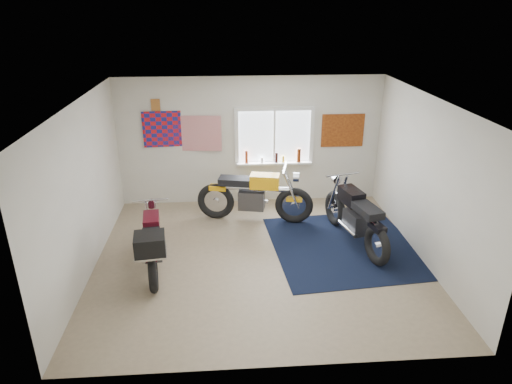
{
  "coord_description": "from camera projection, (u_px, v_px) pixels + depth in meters",
  "views": [
    {
      "loc": [
        -0.54,
        -6.72,
        4.08
      ],
      "look_at": [
        -0.03,
        0.4,
        1.08
      ],
      "focal_mm": 32.0,
      "sensor_mm": 36.0,
      "label": 1
    }
  ],
  "objects": [
    {
      "name": "triumph_poster",
      "position": [
        343.0,
        131.0,
        9.6
      ],
      "size": [
        0.9,
        0.03,
        0.7
      ],
      "primitive_type": "cube",
      "color": "#A54C14",
      "rests_on": "room_shell"
    },
    {
      "name": "oil_bottles",
      "position": [
        278.0,
        157.0,
        9.64
      ],
      "size": [
        1.19,
        0.09,
        0.3
      ],
      "color": "maroon",
      "rests_on": "window_assembly"
    },
    {
      "name": "room_shell",
      "position": [
        260.0,
        169.0,
        7.16
      ],
      "size": [
        5.5,
        5.5,
        5.5
      ],
      "color": "white",
      "rests_on": "ground"
    },
    {
      "name": "black_chrome_bike",
      "position": [
        355.0,
        218.0,
        8.14
      ],
      "size": [
        0.8,
        2.19,
        1.14
      ],
      "rotation": [
        0.0,
        0.0,
        1.81
      ],
      "color": "black",
      "rests_on": "navy_rug"
    },
    {
      "name": "flag_display",
      "position": [
        156.0,
        105.0,
        9.11
      ],
      "size": [
        1.6,
        0.1,
        1.17
      ],
      "color": "red",
      "rests_on": "room_shell"
    },
    {
      "name": "navy_rug",
      "position": [
        344.0,
        246.0,
        8.19
      ],
      "size": [
        2.72,
        2.81,
        0.01
      ],
      "primitive_type": "cube",
      "rotation": [
        0.0,
        0.0,
        0.09
      ],
      "color": "black",
      "rests_on": "ground"
    },
    {
      "name": "window_assembly",
      "position": [
        274.0,
        140.0,
        9.56
      ],
      "size": [
        1.66,
        0.17,
        1.26
      ],
      "color": "white",
      "rests_on": "room_shell"
    },
    {
      "name": "yellow_triumph",
      "position": [
        254.0,
        197.0,
        8.98
      ],
      "size": [
        2.3,
        0.76,
        1.17
      ],
      "rotation": [
        0.0,
        0.0,
        -0.2
      ],
      "color": "black",
      "rests_on": "ground"
    },
    {
      "name": "ground",
      "position": [
        260.0,
        259.0,
        7.79
      ],
      "size": [
        5.5,
        5.5,
        0.0
      ],
      "primitive_type": "plane",
      "color": "#9E896B",
      "rests_on": "ground"
    },
    {
      "name": "maroon_tourer",
      "position": [
        152.0,
        243.0,
        7.22
      ],
      "size": [
        0.7,
        1.99,
        1.01
      ],
      "rotation": [
        0.0,
        0.0,
        1.69
      ],
      "color": "black",
      "rests_on": "ground"
    }
  ]
}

